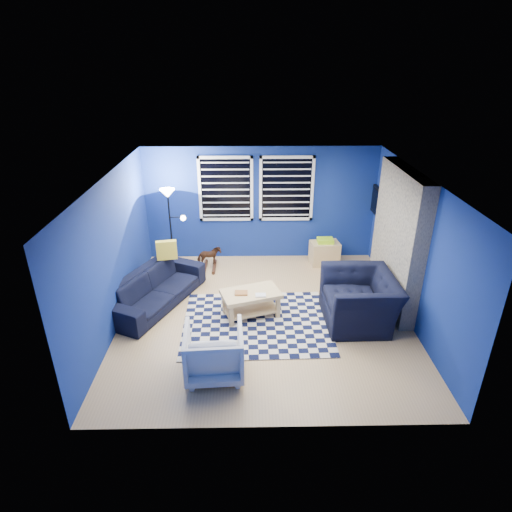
{
  "coord_description": "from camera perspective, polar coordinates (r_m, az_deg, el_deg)",
  "views": [
    {
      "loc": [
        -0.27,
        -6.41,
        4.21
      ],
      "look_at": [
        -0.14,
        0.3,
        1.04
      ],
      "focal_mm": 30.0,
      "sensor_mm": 36.0,
      "label": 1
    }
  ],
  "objects": [
    {
      "name": "throw_pillow",
      "position": [
        8.35,
        -11.82,
        0.79
      ],
      "size": [
        0.4,
        0.19,
        0.37
      ],
      "primitive_type": "cube",
      "rotation": [
        0.0,
        0.0,
        0.2
      ],
      "color": "yellow",
      "rests_on": "sofa"
    },
    {
      "name": "sofa",
      "position": [
        8.09,
        -13.25,
        -4.2
      ],
      "size": [
        2.34,
        1.69,
        0.64
      ],
      "primitive_type": "imported",
      "rotation": [
        0.0,
        0.0,
        1.14
      ],
      "color": "black",
      "rests_on": "floor"
    },
    {
      "name": "coffee_table",
      "position": [
        7.5,
        -0.7,
        -5.71
      ],
      "size": [
        1.13,
        0.86,
        0.5
      ],
      "rotation": [
        0.0,
        0.0,
        0.31
      ],
      "color": "#D7B379",
      "rests_on": "rug"
    },
    {
      "name": "window_right",
      "position": [
        9.28,
        4.09,
        8.9
      ],
      "size": [
        1.17,
        0.06,
        1.42
      ],
      "color": "black",
      "rests_on": "wall_back"
    },
    {
      "name": "fireplace",
      "position": [
        7.98,
        18.25,
        1.77
      ],
      "size": [
        0.65,
        2.0,
        2.5
      ],
      "color": "gray",
      "rests_on": "floor"
    },
    {
      "name": "floor",
      "position": [
        7.67,
        1.12,
        -8.0
      ],
      "size": [
        5.0,
        5.0,
        0.0
      ],
      "primitive_type": "plane",
      "color": "tan",
      "rests_on": "ground"
    },
    {
      "name": "armchair_bent",
      "position": [
        6.26,
        -5.61,
        -12.57
      ],
      "size": [
        0.87,
        0.89,
        0.77
      ],
      "primitive_type": "imported",
      "rotation": [
        0.0,
        0.0,
        3.2
      ],
      "color": "gray",
      "rests_on": "floor"
    },
    {
      "name": "wall_left",
      "position": [
        7.4,
        -18.52,
        0.34
      ],
      "size": [
        0.0,
        5.0,
        5.0
      ],
      "primitive_type": "plane",
      "rotation": [
        1.57,
        0.0,
        1.57
      ],
      "color": "navy",
      "rests_on": "floor"
    },
    {
      "name": "armchair_big",
      "position": [
        7.53,
        13.64,
        -5.64
      ],
      "size": [
        1.34,
        1.17,
        0.85
      ],
      "primitive_type": "imported",
      "rotation": [
        0.0,
        0.0,
        -1.55
      ],
      "color": "black",
      "rests_on": "floor"
    },
    {
      "name": "tv",
      "position": [
        9.27,
        16.13,
        6.65
      ],
      "size": [
        0.07,
        1.0,
        0.58
      ],
      "color": "black",
      "rests_on": "wall_right"
    },
    {
      "name": "wall_right",
      "position": [
        7.58,
        20.45,
        0.62
      ],
      "size": [
        0.0,
        5.0,
        5.0
      ],
      "primitive_type": "plane",
      "rotation": [
        1.57,
        0.0,
        -1.57
      ],
      "color": "navy",
      "rests_on": "floor"
    },
    {
      "name": "floor_lamp",
      "position": [
        8.84,
        -11.46,
        6.69
      ],
      "size": [
        0.49,
        0.3,
        1.79
      ],
      "color": "black",
      "rests_on": "floor"
    },
    {
      "name": "rug",
      "position": [
        7.48,
        0.05,
        -8.88
      ],
      "size": [
        2.54,
        2.05,
        0.02
      ],
      "primitive_type": "cube",
      "rotation": [
        0.0,
        0.0,
        0.02
      ],
      "color": "black",
      "rests_on": "floor"
    },
    {
      "name": "wall_back",
      "position": [
        9.39,
        0.63,
        6.92
      ],
      "size": [
        5.0,
        0.0,
        5.0
      ],
      "primitive_type": "plane",
      "rotation": [
        1.57,
        0.0,
        0.0
      ],
      "color": "navy",
      "rests_on": "floor"
    },
    {
      "name": "ceiling",
      "position": [
        6.64,
        1.31,
        10.36
      ],
      "size": [
        5.0,
        5.0,
        0.0
      ],
      "primitive_type": "plane",
      "rotation": [
        3.14,
        0.0,
        0.0
      ],
      "color": "white",
      "rests_on": "wall_back"
    },
    {
      "name": "rocking_horse",
      "position": [
        9.22,
        -6.27,
        -0.06
      ],
      "size": [
        0.39,
        0.55,
        0.43
      ],
      "primitive_type": "imported",
      "rotation": [
        0.0,
        0.0,
        1.93
      ],
      "color": "#452616",
      "rests_on": "floor"
    },
    {
      "name": "window_left",
      "position": [
        9.26,
        -4.05,
        8.86
      ],
      "size": [
        1.17,
        0.06,
        1.42
      ],
      "color": "black",
      "rests_on": "wall_back"
    },
    {
      "name": "cabinet",
      "position": [
        9.51,
        9.11,
        0.46
      ],
      "size": [
        0.66,
        0.48,
        0.6
      ],
      "rotation": [
        0.0,
        0.0,
        0.13
      ],
      "color": "#D7B379",
      "rests_on": "floor"
    }
  ]
}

